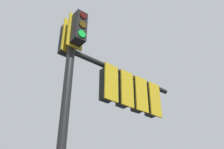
% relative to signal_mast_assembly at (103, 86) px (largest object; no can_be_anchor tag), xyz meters
% --- Properties ---
extents(signal_mast_assembly, '(2.83, 3.10, 6.08)m').
position_rel_signal_mast_assembly_xyz_m(signal_mast_assembly, '(0.00, 0.00, 0.00)').
color(signal_mast_assembly, black).
rests_on(signal_mast_assembly, ground).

